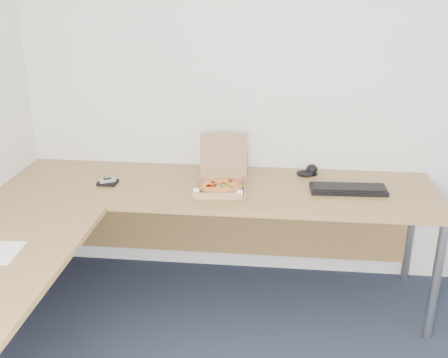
# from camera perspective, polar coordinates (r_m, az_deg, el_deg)

# --- Properties ---
(room_shell) EXTENTS (3.50, 3.50, 2.50)m
(room_shell) POSITION_cam_1_polar(r_m,az_deg,el_deg) (1.54, 11.64, -2.84)
(room_shell) COLOR silver
(room_shell) RESTS_ON ground
(desk) EXTENTS (2.50, 2.20, 0.73)m
(desk) POSITION_cam_1_polar(r_m,az_deg,el_deg) (2.73, -8.54, -4.35)
(desk) COLOR olive
(desk) RESTS_ON ground
(pizza_box) EXTENTS (0.27, 0.32, 0.28)m
(pizza_box) POSITION_cam_1_polar(r_m,az_deg,el_deg) (2.99, -0.33, -0.50)
(pizza_box) COLOR #AF7C54
(pizza_box) RESTS_ON desk
(drinking_glass) EXTENTS (0.07, 0.07, 0.13)m
(drinking_glass) POSITION_cam_1_polar(r_m,az_deg,el_deg) (3.22, 1.91, 1.76)
(drinking_glass) COLOR white
(drinking_glass) RESTS_ON desk
(keyboard) EXTENTS (0.43, 0.17, 0.03)m
(keyboard) POSITION_cam_1_polar(r_m,az_deg,el_deg) (3.04, 13.31, -1.09)
(keyboard) COLOR black
(keyboard) RESTS_ON desk
(mouse) EXTENTS (0.11, 0.07, 0.04)m
(mouse) POSITION_cam_1_polar(r_m,az_deg,el_deg) (3.22, 8.75, 0.61)
(mouse) COLOR black
(mouse) RESTS_ON desk
(wallet) EXTENTS (0.11, 0.10, 0.02)m
(wallet) POSITION_cam_1_polar(r_m,az_deg,el_deg) (3.14, -12.50, -0.38)
(wallet) COLOR black
(wallet) RESTS_ON desk
(phone) EXTENTS (0.10, 0.09, 0.02)m
(phone) POSITION_cam_1_polar(r_m,az_deg,el_deg) (3.13, -12.53, -0.12)
(phone) COLOR #B2B5BA
(phone) RESTS_ON wallet
(dome_speaker) EXTENTS (0.08, 0.08, 0.07)m
(dome_speaker) POSITION_cam_1_polar(r_m,az_deg,el_deg) (3.26, 9.50, 1.07)
(dome_speaker) COLOR black
(dome_speaker) RESTS_ON desk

